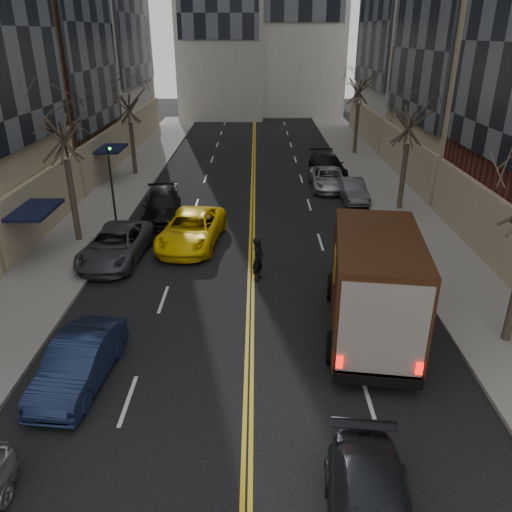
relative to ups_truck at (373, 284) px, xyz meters
The scene contains 17 objects.
sidewalk_left 20.38m from the ups_truck, 130.59° to the left, with size 4.00×66.00×0.15m, color slate.
sidewalk_right 16.25m from the ups_truck, 72.70° to the left, with size 4.00×66.00×0.15m, color slate.
tree_lf_mid 16.16m from the ups_truck, 147.10° to the left, with size 3.20×3.20×8.91m.
tree_lf_far 25.37m from the ups_truck, 121.27° to the left, with size 3.20×3.20×8.12m.
tree_rt_mid 14.79m from the ups_truck, 71.07° to the left, with size 3.20×3.20×8.32m.
tree_rt_far 29.17m from the ups_truck, 80.80° to the left, with size 3.20×3.20×9.11m.
traffic_signal 15.60m from the ups_truck, 138.10° to the left, with size 0.29×0.26×4.70m.
ups_truck is the anchor object (origin of this frame).
taxi 10.92m from the ups_truck, 131.53° to the left, with size 2.65×5.75×1.60m, color yellow.
pedestrian 5.84m from the ups_truck, 132.63° to the left, with size 0.70×0.46×1.91m, color black.
parked_lf_b 9.78m from the ups_truck, 163.56° to the right, with size 1.54×4.41×1.45m, color #111A36.
parked_lf_c 12.28m from the ups_truck, 149.24° to the left, with size 2.48×5.38×1.49m, color #43454A.
parked_lf_d 15.04m from the ups_truck, 128.36° to the left, with size 2.08×5.12×1.49m, color black.
parked_lf_e 17.31m from the ups_truck, 124.47° to the left, with size 1.53×3.80×1.29m, color #ACAEB4.
parked_rt_a 15.52m from the ups_truck, 82.19° to the left, with size 1.40×4.02×1.32m, color #45474C.
parked_rt_b 18.02m from the ups_truck, 87.13° to the left, with size 2.27×4.93×1.37m, color #A8ABB0.
parked_rt_c 21.52m from the ups_truck, 86.49° to the left, with size 2.11×5.20×1.51m, color black.
Camera 1 is at (0.23, -3.47, 9.77)m, focal length 35.00 mm.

